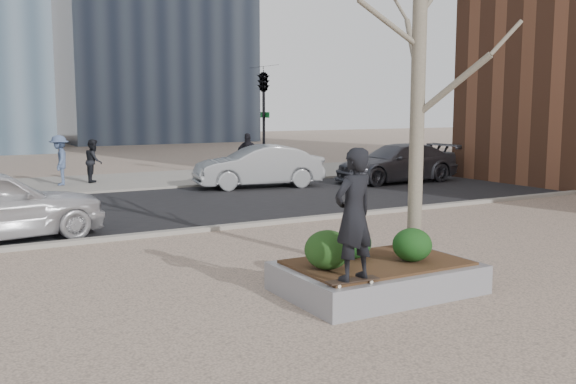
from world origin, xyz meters
TOP-DOWN VIEW (x-y plane):
  - ground at (0.00, 0.00)m, footprint 120.00×120.00m
  - street at (0.00, 10.00)m, footprint 60.00×8.00m
  - far_sidewalk at (0.00, 17.00)m, footprint 60.00×6.00m
  - planter at (1.00, 0.00)m, footprint 3.00×2.00m
  - planter_mulch at (1.00, 0.00)m, footprint 2.70×1.70m
  - sycamore_tree at (2.00, 0.30)m, footprint 2.80×2.80m
  - shrub_left at (0.05, -0.02)m, footprint 0.70×0.70m
  - shrub_middle at (0.79, 0.36)m, footprint 0.59×0.59m
  - shrub_right at (1.48, -0.26)m, footprint 0.62×0.62m
  - skateboard at (-0.03, -0.80)m, footprint 0.79×0.25m
  - skateboarder at (-0.03, -0.80)m, footprint 0.75×0.57m
  - car_silver at (5.29, 12.68)m, footprint 4.81×2.37m
  - car_third at (10.72, 11.56)m, footprint 5.10×2.17m
  - pedestrian_a at (0.44, 17.13)m, footprint 0.83×0.95m
  - pedestrian_b at (-0.86, 16.85)m, footprint 0.91×1.31m
  - pedestrian_c at (6.42, 15.88)m, footprint 1.15×0.78m
  - traffic_light_far at (6.50, 14.60)m, footprint 0.60×2.48m

SIDE VIEW (x-z plane):
  - ground at x=0.00m, z-range 0.00..0.00m
  - street at x=0.00m, z-range 0.00..0.02m
  - far_sidewalk at x=0.00m, z-range 0.00..0.02m
  - planter at x=1.00m, z-range 0.00..0.45m
  - planter_mulch at x=1.00m, z-range 0.45..0.49m
  - skateboard at x=-0.03m, z-range 0.45..0.53m
  - shrub_middle at x=0.79m, z-range 0.49..0.99m
  - car_third at x=10.72m, z-range 0.02..1.49m
  - shrub_right at x=1.48m, z-range 0.49..1.02m
  - car_silver at x=5.29m, z-range 0.02..1.54m
  - shrub_left at x=0.05m, z-range 0.49..1.08m
  - pedestrian_a at x=0.44m, z-range 0.02..1.68m
  - pedestrian_c at x=6.42m, z-range 0.02..1.83m
  - pedestrian_b at x=-0.86m, z-range 0.02..1.88m
  - skateboarder at x=-0.03m, z-range 0.53..2.37m
  - traffic_light_far at x=6.50m, z-range 0.00..4.50m
  - sycamore_tree at x=2.00m, z-range 0.49..7.09m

